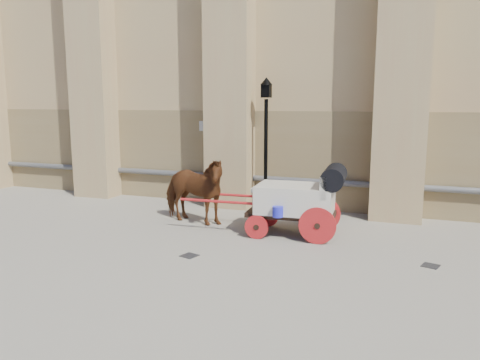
% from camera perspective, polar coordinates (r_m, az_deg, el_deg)
% --- Properties ---
extents(ground, '(90.00, 90.00, 0.00)m').
position_cam_1_polar(ground, '(11.32, -3.13, -7.34)').
color(ground, slate).
rests_on(ground, ground).
extents(horse, '(2.32, 1.38, 1.83)m').
position_cam_1_polar(horse, '(12.70, -5.77, -1.25)').
color(horse, brown).
rests_on(horse, ground).
extents(carriage, '(4.13, 1.52, 1.78)m').
position_cam_1_polar(carriage, '(11.57, 7.42, -2.13)').
color(carriage, black).
rests_on(carriage, ground).
extents(street_lamp, '(0.37, 0.37, 3.99)m').
position_cam_1_polar(street_lamp, '(13.99, 3.17, 4.80)').
color(street_lamp, black).
rests_on(street_lamp, ground).
extents(drain_grate_near, '(0.40, 0.40, 0.01)m').
position_cam_1_polar(drain_grate_near, '(10.26, -6.19, -9.15)').
color(drain_grate_near, black).
rests_on(drain_grate_near, ground).
extents(drain_grate_far, '(0.40, 0.40, 0.01)m').
position_cam_1_polar(drain_grate_far, '(10.36, 22.21, -9.65)').
color(drain_grate_far, black).
rests_on(drain_grate_far, ground).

